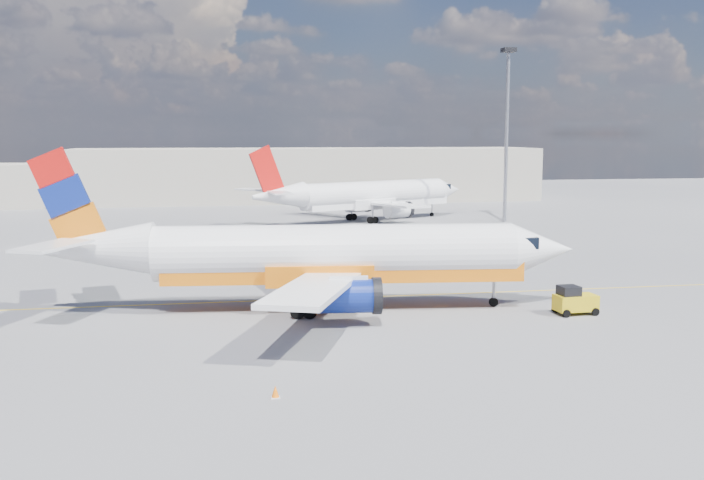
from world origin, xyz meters
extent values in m
plane|color=#5A5A5F|center=(0.00, 0.00, 0.00)|extent=(240.00, 240.00, 0.00)
cube|color=yellow|center=(0.00, 3.00, 0.01)|extent=(70.00, 0.15, 0.01)
cube|color=#B1A998|center=(5.00, 75.00, 4.00)|extent=(70.00, 14.00, 8.00)
cylinder|color=white|center=(-2.38, -0.06, 3.40)|extent=(20.97, 5.26, 3.21)
cone|color=white|center=(9.82, -1.28, 3.40)|extent=(4.07, 3.57, 3.21)
cone|color=white|center=(-15.99, 1.31, 3.73)|extent=(6.87, 3.69, 3.05)
cube|color=black|center=(8.51, -1.15, 3.91)|extent=(1.81, 2.32, 0.66)
cube|color=orange|center=(-1.91, -0.11, 2.31)|extent=(20.91, 4.70, 1.13)
cube|color=white|center=(-3.13, 6.65, 2.55)|extent=(4.61, 11.64, 0.76)
cube|color=white|center=(-4.45, -6.49, 2.55)|extent=(6.66, 11.68, 0.76)
cylinder|color=navy|center=(-1.49, 4.12, 1.65)|extent=(3.56, 2.12, 1.79)
cylinder|color=navy|center=(-2.34, -4.33, 1.65)|extent=(3.56, 2.12, 1.79)
cylinder|color=black|center=(0.01, 3.97, 1.65)|extent=(0.67, 2.02, 1.98)
cylinder|color=black|center=(-0.83, -4.48, 1.65)|extent=(0.67, 2.02, 1.98)
cube|color=orange|center=(-17.40, 1.45, 6.60)|extent=(4.43, 0.72, 5.89)
cube|color=white|center=(-17.10, 4.45, 4.34)|extent=(3.03, 5.05, 0.17)
cube|color=white|center=(-17.70, -1.56, 4.34)|extent=(3.80, 5.15, 0.17)
cylinder|color=#999AA1|center=(7.01, -1.00, 1.18)|extent=(0.19, 0.19, 1.98)
cylinder|color=black|center=(7.01, -1.00, 0.26)|extent=(0.55, 0.28, 0.53)
cylinder|color=black|center=(-4.03, 2.38, 0.42)|extent=(0.88, 0.44, 0.85)
cylinder|color=black|center=(-4.48, -2.12, 0.42)|extent=(0.88, 0.44, 0.85)
cylinder|color=white|center=(9.29, 45.52, 3.21)|extent=(19.06, 10.95, 3.03)
cone|color=white|center=(19.81, 50.37, 3.21)|extent=(4.50, 4.24, 3.03)
cone|color=white|center=(-2.44, 40.11, 3.52)|extent=(6.87, 5.22, 2.88)
cube|color=black|center=(18.67, 49.84, 3.70)|extent=(2.23, 2.49, 0.62)
cube|color=white|center=(9.70, 45.70, 2.18)|extent=(18.84, 10.47, 1.07)
cube|color=white|center=(5.47, 50.62, 2.40)|extent=(8.91, 10.12, 0.72)
cube|color=white|center=(10.69, 39.30, 2.40)|extent=(4.79, 11.03, 0.72)
cylinder|color=white|center=(8.02, 49.34, 1.56)|extent=(3.62, 2.88, 1.69)
cylinder|color=white|center=(11.37, 42.07, 1.56)|extent=(3.62, 2.88, 1.69)
cylinder|color=black|center=(9.31, 49.94, 1.56)|extent=(1.19, 1.88, 1.87)
cylinder|color=black|center=(12.67, 42.66, 1.56)|extent=(1.19, 1.88, 1.87)
cube|color=red|center=(-3.65, 39.55, 6.23)|extent=(3.91, 1.99, 5.56)
cube|color=white|center=(-4.84, 42.14, 4.10)|extent=(4.46, 4.60, 0.16)
cube|color=white|center=(-2.46, 36.96, 4.10)|extent=(2.47, 4.65, 0.16)
cylinder|color=#999AA1|center=(17.38, 49.25, 1.11)|extent=(0.21, 0.21, 1.87)
cylinder|color=black|center=(17.38, 49.25, 0.25)|extent=(0.54, 0.40, 0.50)
cylinder|color=black|center=(6.78, 46.71, 0.40)|extent=(0.87, 0.64, 0.80)
cylinder|color=black|center=(8.57, 42.83, 0.40)|extent=(0.87, 0.64, 0.80)
cylinder|color=black|center=(9.96, -3.15, 0.22)|extent=(0.46, 0.21, 0.45)
cylinder|color=black|center=(10.04, -4.41, 0.22)|extent=(0.46, 0.21, 0.45)
cylinder|color=black|center=(11.75, -3.04, 0.22)|extent=(0.46, 0.21, 0.45)
cylinder|color=black|center=(11.83, -4.29, 0.22)|extent=(0.46, 0.21, 0.45)
cube|color=gold|center=(10.89, -3.72, 0.67)|extent=(2.41, 1.40, 0.90)
cube|color=black|center=(10.44, -3.75, 1.39)|extent=(1.14, 1.14, 0.54)
cube|color=white|center=(-7.06, -15.05, 0.02)|extent=(0.35, 0.35, 0.04)
cone|color=orange|center=(-7.06, -15.05, 0.26)|extent=(0.30, 0.30, 0.46)
cylinder|color=#999AA1|center=(24.03, 41.83, 9.66)|extent=(0.42, 0.42, 19.32)
cube|color=black|center=(24.03, 41.83, 19.61)|extent=(1.45, 1.45, 0.48)
camera|label=1|loc=(-9.21, -44.51, 10.20)|focal=40.00mm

